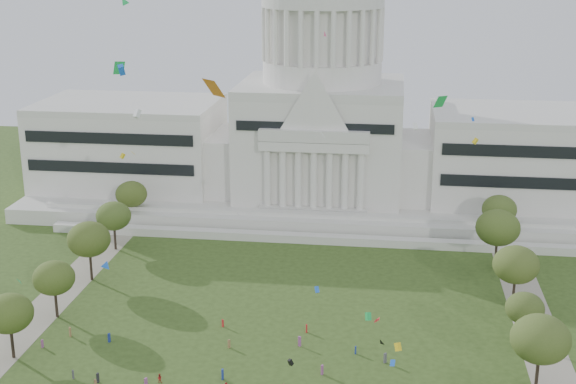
{
  "coord_description": "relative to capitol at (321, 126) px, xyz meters",
  "views": [
    {
      "loc": [
        19.75,
        -101.67,
        68.86
      ],
      "look_at": [
        0.0,
        45.0,
        24.0
      ],
      "focal_mm": 50.0,
      "sensor_mm": 36.0,
      "label": 1
    }
  ],
  "objects": [
    {
      "name": "path_right",
      "position": [
        48.0,
        -83.59,
        -22.28
      ],
      "size": [
        8.0,
        160.0,
        0.04
      ],
      "primitive_type": "cube",
      "color": "gray",
      "rests_on": "ground"
    },
    {
      "name": "row_tree_l_5",
      "position": [
        -45.22,
        -42.58,
        -13.88
      ],
      "size": [
        8.33,
        8.33,
        11.85
      ],
      "color": "black",
      "rests_on": "ground"
    },
    {
      "name": "row_tree_r_6",
      "position": [
        45.96,
        -25.46,
        -13.79
      ],
      "size": [
        8.42,
        8.42,
        11.97
      ],
      "color": "black",
      "rests_on": "ground"
    },
    {
      "name": "row_tree_l_4",
      "position": [
        -44.08,
        -61.17,
        -12.9
      ],
      "size": [
        9.29,
        9.29,
        13.21
      ],
      "color": "black",
      "rests_on": "ground"
    },
    {
      "name": "row_tree_r_4",
      "position": [
        44.76,
        -63.55,
        -13.01
      ],
      "size": [
        9.19,
        9.19,
        13.06
      ],
      "color": "black",
      "rests_on": "ground"
    },
    {
      "name": "row_tree_l_2",
      "position": [
        -45.04,
        -96.29,
        -13.79
      ],
      "size": [
        8.42,
        8.42,
        11.97
      ],
      "color": "black",
      "rests_on": "ground"
    },
    {
      "name": "row_tree_r_2",
      "position": [
        44.17,
        -96.15,
        -12.64
      ],
      "size": [
        9.55,
        9.55,
        13.58
      ],
      "color": "black",
      "rests_on": "ground"
    },
    {
      "name": "capitol",
      "position": [
        0.0,
        0.0,
        0.0
      ],
      "size": [
        160.0,
        64.5,
        91.3
      ],
      "color": "silver",
      "rests_on": "ground"
    },
    {
      "name": "row_tree_l_3",
      "position": [
        -44.09,
        -79.67,
        -14.09
      ],
      "size": [
        8.12,
        8.12,
        11.55
      ],
      "color": "black",
      "rests_on": "ground"
    },
    {
      "name": "distant_crowd",
      "position": [
        -11.97,
        -99.22,
        -21.42
      ],
      "size": [
        63.4,
        40.98,
        1.91
      ],
      "color": "navy",
      "rests_on": "ground"
    },
    {
      "name": "person_8",
      "position": [
        -17.12,
        -101.16,
        -21.47
      ],
      "size": [
        0.87,
        0.63,
        1.64
      ],
      "primitive_type": "imported",
      "rotation": [
        0.0,
        0.0,
        3.32
      ],
      "color": "#B21E1E",
      "rests_on": "ground"
    },
    {
      "name": "row_tree_r_3",
      "position": [
        44.4,
        -79.1,
        -15.21
      ],
      "size": [
        7.01,
        7.01,
        9.98
      ],
      "color": "black",
      "rests_on": "ground"
    },
    {
      "name": "row_tree_r_5",
      "position": [
        43.49,
        -43.4,
        -12.37
      ],
      "size": [
        9.82,
        9.82,
        13.96
      ],
      "color": "black",
      "rests_on": "ground"
    },
    {
      "name": "row_tree_l_6",
      "position": [
        -46.87,
        -24.45,
        -14.02
      ],
      "size": [
        8.19,
        8.19,
        11.64
      ],
      "color": "black",
      "rests_on": "ground"
    },
    {
      "name": "kite_swarm",
      "position": [
        0.43,
        -108.59,
        5.65
      ],
      "size": [
        96.42,
        109.09,
        58.66
      ],
      "color": "blue",
      "rests_on": "ground"
    },
    {
      "name": "path_left",
      "position": [
        -48.0,
        -83.59,
        -22.28
      ],
      "size": [
        8.0,
        160.0,
        0.04
      ],
      "primitive_type": "cube",
      "color": "gray",
      "rests_on": "ground"
    }
  ]
}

